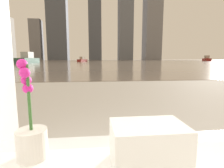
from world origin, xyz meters
The scene contains 14 objects.
potted_orchid centered at (-0.48, 0.87, 0.59)m, with size 0.12×0.12×0.39m.
towel_stack centered at (-0.04, 0.77, 0.58)m, with size 0.26×0.18×0.16m.
harbor_water centered at (0.00, 62.00, 0.01)m, with size 180.00×110.00×0.01m.
harbor_boat_0 centered at (-3.33, 52.55, 0.53)m, with size 2.89×4.11×1.47m.
harbor_boat_1 centered at (-27.28, 84.04, 0.49)m, with size 1.49×3.71×1.36m.
harbor_boat_2 centered at (43.79, 64.33, 0.76)m, with size 3.79×6.00×2.13m.
harbor_boat_3 centered at (-20.50, 56.21, 0.44)m, with size 1.88×3.40×1.21m.
harbor_boat_4 centered at (-12.50, 34.98, 0.77)m, with size 2.81×5.96×2.15m.
skyline_tower_0 centered at (-52.80, 118.00, 12.93)m, with size 6.58×6.16×25.87m.
skyline_tower_1 centered at (-35.59, 118.00, 12.47)m, with size 6.78×7.32×24.95m.
skyline_tower_2 centered at (-22.05, 118.00, 37.19)m, with size 12.10×11.09×74.38m.
skyline_tower_3 centered at (1.36, 118.00, 27.83)m, with size 8.18×6.85×55.67m.
skyline_tower_4 centered at (21.45, 118.00, 34.86)m, with size 9.05×9.39×69.71m.
skyline_tower_5 centered at (39.67, 118.00, 37.40)m, with size 10.56×11.13×74.80m.
Camera 1 is at (-0.23, 0.19, 0.89)m, focal length 28.00 mm.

